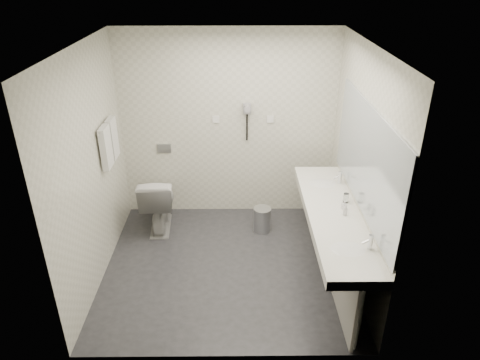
{
  "coord_description": "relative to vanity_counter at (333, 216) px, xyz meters",
  "views": [
    {
      "loc": [
        0.11,
        -4.11,
        3.22
      ],
      "look_at": [
        0.15,
        0.15,
        1.05
      ],
      "focal_mm": 32.85,
      "sensor_mm": 36.0,
      "label": 1
    }
  ],
  "objects": [
    {
      "name": "basin_near",
      "position": [
        0.0,
        -0.65,
        0.04
      ],
      "size": [
        0.4,
        0.31,
        0.05
      ],
      "primitive_type": "ellipsoid",
      "color": "silver",
      "rests_on": "vanity_counter"
    },
    {
      "name": "vanity_counter",
      "position": [
        0.0,
        0.0,
        0.0
      ],
      "size": [
        0.55,
        2.2,
        0.1
      ],
      "primitive_type": "cube",
      "color": "silver",
      "rests_on": "floor"
    },
    {
      "name": "dryer_cord",
      "position": [
        -0.88,
        1.46,
        0.45
      ],
      "size": [
        0.02,
        0.02,
        0.35
      ],
      "primitive_type": "cylinder",
      "color": "black",
      "rests_on": "dryer_cradle"
    },
    {
      "name": "bin_lid",
      "position": [
        -0.68,
        0.94,
        -0.47
      ],
      "size": [
        0.23,
        0.23,
        0.02
      ],
      "primitive_type": "cylinder",
      "color": "#B2B5BA",
      "rests_on": "pedal_bin"
    },
    {
      "name": "vanity_panel",
      "position": [
        0.02,
        0.0,
        -0.42
      ],
      "size": [
        0.03,
        2.15,
        0.75
      ],
      "primitive_type": "cube",
      "color": "#989690",
      "rests_on": "floor"
    },
    {
      "name": "dryer_cradle",
      "position": [
        -0.88,
        1.47,
        0.7
      ],
      "size": [
        0.1,
        0.04,
        0.14
      ],
      "primitive_type": "cube",
      "color": "gray",
      "rests_on": "wall_back"
    },
    {
      "name": "dryer_barrel",
      "position": [
        -0.88,
        1.4,
        0.73
      ],
      "size": [
        0.08,
        0.14,
        0.08
      ],
      "primitive_type": "cylinder",
      "rotation": [
        1.57,
        0.0,
        0.0
      ],
      "color": "gray",
      "rests_on": "dryer_cradle"
    },
    {
      "name": "vanity_post_far",
      "position": [
        0.05,
        1.04,
        -0.42
      ],
      "size": [
        0.06,
        0.06,
        0.75
      ],
      "primitive_type": "cylinder",
      "color": "silver",
      "rests_on": "floor"
    },
    {
      "name": "soap_bottle_c",
      "position": [
        0.1,
        -0.06,
        0.11
      ],
      "size": [
        0.05,
        0.05,
        0.12
      ],
      "primitive_type": "imported",
      "rotation": [
        0.0,
        0.0,
        -0.18
      ],
      "color": "silver",
      "rests_on": "vanity_counter"
    },
    {
      "name": "switch_plate_a",
      "position": [
        -1.27,
        1.49,
        0.55
      ],
      "size": [
        0.09,
        0.02,
        0.09
      ],
      "primitive_type": "cube",
      "color": "silver",
      "rests_on": "wall_back"
    },
    {
      "name": "glass_left",
      "position": [
        0.17,
        0.2,
        0.1
      ],
      "size": [
        0.07,
        0.07,
        0.1
      ],
      "primitive_type": "cylinder",
      "rotation": [
        0.0,
        0.0,
        -0.36
      ],
      "color": "silver",
      "rests_on": "vanity_counter"
    },
    {
      "name": "towel_rail",
      "position": [
        -2.47,
        0.75,
        0.75
      ],
      "size": [
        0.02,
        0.62,
        0.02
      ],
      "primitive_type": "cylinder",
      "rotation": [
        1.57,
        0.0,
        0.0
      ],
      "color": "silver",
      "rests_on": "wall_left"
    },
    {
      "name": "wall_left",
      "position": [
        -2.52,
        0.2,
        0.45
      ],
      "size": [
        0.0,
        2.6,
        2.6
      ],
      "primitive_type": "plane",
      "rotation": [
        1.57,
        0.0,
        1.57
      ],
      "color": "beige",
      "rests_on": "floor"
    },
    {
      "name": "switch_plate_b",
      "position": [
        -0.57,
        1.49,
        0.55
      ],
      "size": [
        0.09,
        0.02,
        0.09
      ],
      "primitive_type": "cube",
      "color": "silver",
      "rests_on": "wall_back"
    },
    {
      "name": "soap_bottle_a",
      "position": [
        0.11,
        0.06,
        0.1
      ],
      "size": [
        0.06,
        0.06,
        0.1
      ],
      "primitive_type": "imported",
      "rotation": [
        0.0,
        0.0,
        0.47
      ],
      "color": "silver",
      "rests_on": "vanity_counter"
    },
    {
      "name": "wall_back",
      "position": [
        -1.12,
        1.5,
        0.45
      ],
      "size": [
        2.8,
        0.0,
        2.8
      ],
      "primitive_type": "plane",
      "rotation": [
        1.57,
        0.0,
        0.0
      ],
      "color": "beige",
      "rests_on": "floor"
    },
    {
      "name": "toilet",
      "position": [
        -2.03,
        1.05,
        -0.42
      ],
      "size": [
        0.48,
        0.79,
        0.77
      ],
      "primitive_type": "imported",
      "rotation": [
        0.0,
        0.0,
        3.21
      ],
      "color": "silver",
      "rests_on": "floor"
    },
    {
      "name": "floor",
      "position": [
        -1.12,
        0.2,
        -0.8
      ],
      "size": [
        2.8,
        2.8,
        0.0
      ],
      "primitive_type": "plane",
      "color": "#27272C",
      "rests_on": "ground"
    },
    {
      "name": "faucet_near",
      "position": [
        0.19,
        -0.65,
        0.12
      ],
      "size": [
        0.04,
        0.04,
        0.15
      ],
      "primitive_type": "cylinder",
      "color": "silver",
      "rests_on": "vanity_counter"
    },
    {
      "name": "mirror",
      "position": [
        0.26,
        0.0,
        0.65
      ],
      "size": [
        0.02,
        2.2,
        1.05
      ],
      "primitive_type": "cube",
      "color": "#B2BCC6",
      "rests_on": "wall_right"
    },
    {
      "name": "vanity_post_near",
      "position": [
        0.05,
        -1.04,
        -0.42
      ],
      "size": [
        0.06,
        0.06,
        0.75
      ],
      "primitive_type": "cylinder",
      "color": "silver",
      "rests_on": "floor"
    },
    {
      "name": "towel_far",
      "position": [
        -2.46,
        0.89,
        0.53
      ],
      "size": [
        0.07,
        0.24,
        0.48
      ],
      "primitive_type": "cube",
      "color": "silver",
      "rests_on": "towel_rail"
    },
    {
      "name": "faucet_far",
      "position": [
        0.19,
        0.65,
        0.12
      ],
      "size": [
        0.04,
        0.04,
        0.15
      ],
      "primitive_type": "cylinder",
      "color": "silver",
      "rests_on": "vanity_counter"
    },
    {
      "name": "flush_plate",
      "position": [
        -1.98,
        1.49,
        0.15
      ],
      "size": [
        0.18,
        0.02,
        0.12
      ],
      "primitive_type": "cube",
      "color": "#B2B5BA",
      "rests_on": "wall_back"
    },
    {
      "name": "towel_near",
      "position": [
        -2.46,
        0.61,
        0.53
      ],
      "size": [
        0.07,
        0.24,
        0.48
      ],
      "primitive_type": "cube",
      "color": "silver",
      "rests_on": "towel_rail"
    },
    {
      "name": "pedal_bin",
      "position": [
        -0.68,
        0.94,
        -0.64
      ],
      "size": [
        0.27,
        0.27,
        0.32
      ],
      "primitive_type": "cylinder",
      "rotation": [
        0.0,
        0.0,
        -0.21
      ],
      "color": "#B2B5BA",
      "rests_on": "floor"
    },
    {
      "name": "basin_far",
      "position": [
        0.0,
        0.65,
        0.04
      ],
      "size": [
        0.4,
        0.31,
        0.05
      ],
      "primitive_type": "ellipsoid",
      "color": "silver",
      "rests_on": "vanity_counter"
    },
    {
      "name": "wall_front",
      "position": [
        -1.12,
        -1.1,
        0.45
      ],
      "size": [
        2.8,
        0.0,
        2.8
      ],
      "primitive_type": "plane",
      "rotation": [
        -1.57,
        0.0,
        0.0
      ],
      "color": "beige",
      "rests_on": "floor"
    },
    {
      "name": "ceiling",
      "position": [
        -1.12,
        0.2,
        1.7
      ],
      "size": [
        2.8,
        2.8,
        0.0
      ],
      "primitive_type": "plane",
      "rotation": [
        3.14,
        0.0,
        0.0
      ],
      "color": "silver",
      "rests_on": "wall_back"
    },
    {
      "name": "wall_right",
      "position": [
        0.27,
        0.2,
        0.45
      ],
      "size": [
        0.0,
        2.6,
        2.6
      ],
      "primitive_type": "plane",
      "rotation": [
        1.57,
        0.0,
        -1.57
      ],
      "color": "beige",
      "rests_on": "floor"
    }
  ]
}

